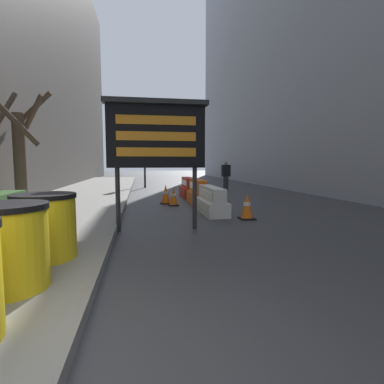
% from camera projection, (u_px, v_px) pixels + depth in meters
% --- Properties ---
extents(bare_tree, '(1.58, 1.76, 3.68)m').
position_uv_depth(bare_tree, '(21.00, 146.00, 9.33)').
color(bare_tree, '#4C3D2D').
rests_on(bare_tree, sidewalk_left).
extents(barrel_drum_middle, '(0.85, 0.85, 0.91)m').
position_uv_depth(barrel_drum_middle, '(6.00, 247.00, 3.13)').
color(barrel_drum_middle, yellow).
rests_on(barrel_drum_middle, sidewalk_left).
extents(barrel_drum_back, '(0.85, 0.85, 0.91)m').
position_uv_depth(barrel_drum_back, '(45.00, 226.00, 4.15)').
color(barrel_drum_back, yellow).
rests_on(barrel_drum_back, sidewalk_left).
extents(message_board, '(2.23, 0.36, 2.82)m').
position_uv_depth(message_board, '(156.00, 136.00, 6.45)').
color(message_board, '#28282B').
rests_on(message_board, ground_plane).
extents(jersey_barrier_white, '(0.61, 2.05, 0.79)m').
position_uv_depth(jersey_barrier_white, '(211.00, 202.00, 8.87)').
color(jersey_barrier_white, silver).
rests_on(jersey_barrier_white, ground_plane).
extents(jersey_barrier_orange_near, '(0.55, 1.85, 0.88)m').
position_uv_depth(jersey_barrier_orange_near, '(198.00, 193.00, 10.94)').
color(jersey_barrier_orange_near, orange).
rests_on(jersey_barrier_orange_near, ground_plane).
extents(jersey_barrier_red_striped, '(0.61, 1.70, 0.86)m').
position_uv_depth(jersey_barrier_red_striped, '(188.00, 188.00, 13.12)').
color(jersey_barrier_red_striped, red).
rests_on(jersey_barrier_red_striped, ground_plane).
extents(traffic_cone_near, '(0.36, 0.36, 0.65)m').
position_uv_depth(traffic_cone_near, '(173.00, 197.00, 10.49)').
color(traffic_cone_near, black).
rests_on(traffic_cone_near, ground_plane).
extents(traffic_cone_mid, '(0.40, 0.40, 0.71)m').
position_uv_depth(traffic_cone_mid, '(247.00, 206.00, 7.90)').
color(traffic_cone_mid, black).
rests_on(traffic_cone_mid, ground_plane).
extents(traffic_cone_far, '(0.40, 0.40, 0.71)m').
position_uv_depth(traffic_cone_far, '(166.00, 194.00, 10.95)').
color(traffic_cone_far, black).
rests_on(traffic_cone_far, ground_plane).
extents(traffic_light_near_curb, '(0.28, 0.45, 4.45)m').
position_uv_depth(traffic_light_near_curb, '(144.00, 134.00, 17.82)').
color(traffic_light_near_curb, '#2D2D30').
rests_on(traffic_light_near_curb, ground_plane).
extents(pedestrian_worker, '(0.46, 0.33, 1.62)m').
position_uv_depth(pedestrian_worker, '(226.00, 173.00, 15.92)').
color(pedestrian_worker, '#333338').
rests_on(pedestrian_worker, ground_plane).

